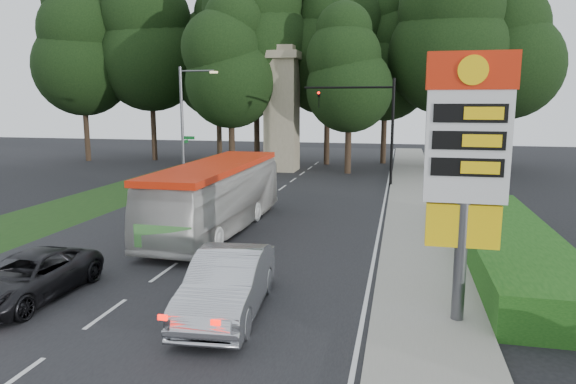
% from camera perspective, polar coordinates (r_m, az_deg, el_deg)
% --- Properties ---
extents(ground, '(120.00, 120.00, 0.00)m').
position_cam_1_polar(ground, '(14.68, -20.62, -13.39)').
color(ground, black).
rests_on(ground, ground).
extents(road_surface, '(14.00, 80.00, 0.02)m').
position_cam_1_polar(road_surface, '(25.06, -5.58, -3.08)').
color(road_surface, black).
rests_on(road_surface, ground).
extents(sidewalk_right, '(3.00, 80.00, 0.12)m').
position_cam_1_polar(sidewalk_right, '(23.87, 14.26, -3.89)').
color(sidewalk_right, gray).
rests_on(sidewalk_right, ground).
extents(grass_verge_left, '(5.00, 50.00, 0.02)m').
position_cam_1_polar(grass_verge_left, '(34.31, -17.67, 0.05)').
color(grass_verge_left, '#193814').
rests_on(grass_verge_left, ground).
extents(hedge, '(3.00, 14.00, 1.20)m').
position_cam_1_polar(hedge, '(20.22, 23.20, -5.34)').
color(hedge, '#194913').
rests_on(hedge, ground).
extents(gas_station_pylon, '(2.10, 0.45, 6.85)m').
position_cam_1_polar(gas_station_pylon, '(13.33, 19.27, 4.19)').
color(gas_station_pylon, '#59595E').
rests_on(gas_station_pylon, ground).
extents(traffic_signal_mast, '(6.10, 0.35, 7.20)m').
position_cam_1_polar(traffic_signal_mast, '(35.25, 9.41, 8.27)').
color(traffic_signal_mast, black).
rests_on(traffic_signal_mast, ground).
extents(streetlight_signs, '(2.75, 0.98, 8.00)m').
position_cam_1_polar(streetlight_signs, '(36.29, -11.38, 7.89)').
color(streetlight_signs, '#59595E').
rests_on(streetlight_signs, ground).
extents(monument, '(3.00, 3.00, 10.05)m').
position_cam_1_polar(monument, '(42.30, -0.68, 9.26)').
color(monument, gray).
rests_on(monument, ground).
extents(tree_far_west, '(8.96, 8.96, 17.60)m').
position_cam_1_polar(tree_far_west, '(53.43, -22.02, 14.70)').
color(tree_far_west, '#2D2116').
rests_on(tree_far_west, ground).
extents(tree_west_mid, '(9.80, 9.80, 19.25)m').
position_cam_1_polar(tree_west_mid, '(52.22, -15.14, 16.31)').
color(tree_west_mid, '#2D2116').
rests_on(tree_west_mid, ground).
extents(tree_west_near, '(8.40, 8.40, 16.50)m').
position_cam_1_polar(tree_west_near, '(51.49, -7.85, 14.78)').
color(tree_west_near, '#2D2116').
rests_on(tree_west_near, ground).
extents(tree_center_left, '(10.08, 10.08, 19.80)m').
position_cam_1_polar(tree_center_left, '(46.39, -3.61, 17.88)').
color(tree_center_left, '#2D2116').
rests_on(tree_center_left, ground).
extents(tree_center_right, '(9.24, 9.24, 18.15)m').
position_cam_1_polar(tree_center_right, '(46.96, 4.47, 16.54)').
color(tree_center_right, '#2D2116').
rests_on(tree_center_right, ground).
extents(tree_east_near, '(8.12, 8.12, 15.95)m').
position_cam_1_polar(tree_east_near, '(48.38, 10.87, 14.61)').
color(tree_east_near, '#2D2116').
rests_on(tree_east_near, ground).
extents(tree_east_mid, '(9.52, 9.52, 18.70)m').
position_cam_1_polar(tree_east_mid, '(44.68, 17.48, 16.89)').
color(tree_east_mid, '#2D2116').
rests_on(tree_east_mid, ground).
extents(tree_far_east, '(8.68, 8.68, 17.05)m').
position_cam_1_polar(tree_far_east, '(47.17, 23.47, 14.92)').
color(tree_far_east, '#2D2116').
rests_on(tree_far_east, ground).
extents(tree_monument_left, '(7.28, 7.28, 14.30)m').
position_cam_1_polar(tree_monument_left, '(42.54, -6.43, 14.02)').
color(tree_monument_left, '#2D2116').
rests_on(tree_monument_left, ground).
extents(tree_monument_right, '(6.72, 6.72, 13.20)m').
position_cam_1_polar(tree_monument_right, '(40.96, 6.86, 13.23)').
color(tree_monument_right, '#2D2116').
rests_on(tree_monument_right, ground).
extents(transit_bus, '(2.87, 10.90, 3.02)m').
position_cam_1_polar(transit_bus, '(22.82, -7.91, -0.59)').
color(transit_bus, beige).
rests_on(transit_bus, ground).
extents(sedan_silver, '(2.23, 5.26, 1.69)m').
position_cam_1_polar(sedan_silver, '(14.13, -6.70, -10.04)').
color(sedan_silver, '#B1B2B9').
rests_on(sedan_silver, ground).
extents(suv_charcoal, '(2.29, 4.80, 1.32)m').
position_cam_1_polar(suv_charcoal, '(16.82, -26.95, -8.44)').
color(suv_charcoal, black).
rests_on(suv_charcoal, ground).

